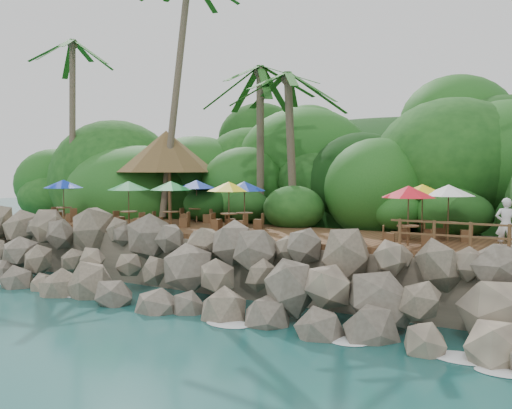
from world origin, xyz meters
The scene contains 12 objects.
ground centered at (0.00, 0.00, 0.00)m, with size 140.00×140.00×0.00m, color #19514F.
land_base centered at (0.00, 16.00, 1.05)m, with size 32.00×25.20×2.10m, color gray.
jungle_hill centered at (0.00, 23.50, 0.00)m, with size 44.80×28.00×15.40m, color #143811.
seawall centered at (0.00, 2.00, 1.15)m, with size 29.00×4.00×2.30m, color gray, non-canonical shape.
terrace centered at (0.00, 6.00, 2.20)m, with size 26.00×5.00×0.20m, color brown.
jungle_foliage centered at (0.00, 15.00, 0.00)m, with size 44.00×16.00×12.00m, color #143811, non-canonical shape.
foam_line centered at (0.00, 0.30, 0.03)m, with size 25.20×0.80×0.06m.
palms centered at (0.64, 8.91, 11.40)m, with size 34.69×6.79×14.26m.
palapa centered at (-7.69, 9.28, 5.79)m, with size 5.39×5.39×4.60m.
dining_clusters centered at (0.55, 6.03, 4.00)m, with size 25.49×5.09×2.05m.
railing centered at (10.28, 3.65, 2.91)m, with size 7.20×0.10×1.00m.
waiter centered at (9.95, 5.05, 3.15)m, with size 0.62×0.41×1.71m, color white.
Camera 1 is at (13.13, -15.04, 5.00)m, focal length 41.60 mm.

